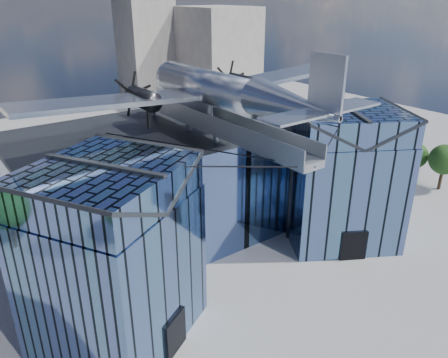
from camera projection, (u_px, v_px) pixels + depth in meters
ground_plane at (239, 269)px, 35.14m from camera, size 120.00×120.00×0.00m
museum at (198, 183)px, 37.25m from camera, size 32.88×24.50×17.60m
bg_towers at (51, 63)px, 69.34m from camera, size 77.00×24.50×26.00m
tree_plaza_e at (445, 160)px, 47.92m from camera, size 4.15×4.15×5.24m
tree_side_e at (415, 156)px, 50.33m from camera, size 3.50×3.50×4.60m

